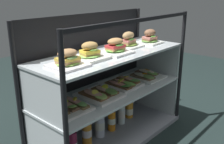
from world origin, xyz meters
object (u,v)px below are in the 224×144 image
object	(u,v)px
open_sandwich_tray_center	(100,94)
open_sandwich_tray_right_of_center	(146,75)
plated_roll_sandwich_left_of_center	(90,53)
juice_bottle_back_center	(73,142)
plated_roll_sandwich_near_right_corner	(115,48)
plated_roll_sandwich_mid_left	(128,41)
open_sandwich_tray_mid_left	(66,107)
juice_bottle_front_right_end	(129,109)
juice_bottle_back_left	(112,120)
plated_roll_sandwich_near_left_corner	(68,60)
juice_bottle_tucked_behind	(122,112)
juice_bottle_front_fourth	(87,131)
open_sandwich_tray_near_right_corner	(122,83)
juice_bottle_front_middle	(100,125)
plated_roll_sandwich_far_left	(150,38)

from	to	relation	value
open_sandwich_tray_center	open_sandwich_tray_right_of_center	size ratio (longest dim) A/B	1.00
plated_roll_sandwich_left_of_center	juice_bottle_back_center	xyz separation A→B (m)	(-0.13, 0.06, -0.61)
plated_roll_sandwich_left_of_center	plated_roll_sandwich_near_right_corner	size ratio (longest dim) A/B	1.02
plated_roll_sandwich_left_of_center	juice_bottle_back_center	size ratio (longest dim) A/B	0.96
plated_roll_sandwich_mid_left	open_sandwich_tray_mid_left	world-z (taller)	plated_roll_sandwich_mid_left
juice_bottle_back_center	juice_bottle_front_right_end	xyz separation A→B (m)	(0.66, 0.03, -0.00)
juice_bottle_back_left	juice_bottle_back_center	bearing A→B (deg)	179.27
plated_roll_sandwich_near_left_corner	juice_bottle_back_center	bearing A→B (deg)	50.38
plated_roll_sandwich_left_of_center	juice_bottle_tucked_behind	distance (m)	0.72
juice_bottle_tucked_behind	plated_roll_sandwich_left_of_center	bearing A→B (deg)	-170.26
plated_roll_sandwich_mid_left	juice_bottle_front_fourth	world-z (taller)	plated_roll_sandwich_mid_left
plated_roll_sandwich_left_of_center	open_sandwich_tray_near_right_corner	bearing A→B (deg)	3.56
plated_roll_sandwich_near_left_corner	juice_bottle_tucked_behind	size ratio (longest dim) A/B	0.82
juice_bottle_back_left	plated_roll_sandwich_left_of_center	bearing A→B (deg)	-168.01
open_sandwich_tray_center	open_sandwich_tray_near_right_corner	size ratio (longest dim) A/B	0.98
juice_bottle_front_middle	juice_bottle_tucked_behind	distance (m)	0.26
open_sandwich_tray_near_right_corner	juice_bottle_tucked_behind	world-z (taller)	open_sandwich_tray_near_right_corner
open_sandwich_tray_mid_left	open_sandwich_tray_right_of_center	size ratio (longest dim) A/B	1.00
open_sandwich_tray_near_right_corner	juice_bottle_front_middle	size ratio (longest dim) A/B	1.36
plated_roll_sandwich_near_left_corner	plated_roll_sandwich_mid_left	world-z (taller)	plated_roll_sandwich_mid_left
juice_bottle_back_center	open_sandwich_tray_right_of_center	bearing A→B (deg)	-4.28
plated_roll_sandwich_mid_left	plated_roll_sandwich_far_left	xyz separation A→B (m)	(0.22, -0.05, 0.00)
plated_roll_sandwich_near_left_corner	juice_bottle_front_right_end	size ratio (longest dim) A/B	0.95
open_sandwich_tray_right_of_center	juice_bottle_front_fourth	xyz separation A→B (m)	(-0.63, 0.06, -0.28)
open_sandwich_tray_mid_left	juice_bottle_tucked_behind	xyz separation A→B (m)	(0.60, 0.05, -0.28)
plated_roll_sandwich_near_right_corner	open_sandwich_tray_center	bearing A→B (deg)	167.35
plated_roll_sandwich_near_right_corner	open_sandwich_tray_center	distance (m)	0.33
open_sandwich_tray_center	juice_bottle_front_middle	bearing A→B (deg)	47.56
open_sandwich_tray_mid_left	open_sandwich_tray_near_right_corner	size ratio (longest dim) A/B	0.98
juice_bottle_back_left	juice_bottle_front_right_end	xyz separation A→B (m)	(0.27, 0.03, -0.01)
open_sandwich_tray_center	juice_bottle_front_middle	distance (m)	0.30
plated_roll_sandwich_left_of_center	plated_roll_sandwich_near_right_corner	bearing A→B (deg)	-5.83
open_sandwich_tray_near_right_corner	juice_bottle_tucked_behind	distance (m)	0.29
juice_bottle_tucked_behind	juice_bottle_back_left	bearing A→B (deg)	-174.81
plated_roll_sandwich_far_left	juice_bottle_tucked_behind	size ratio (longest dim) A/B	0.72
plated_roll_sandwich_near_right_corner	juice_bottle_back_left	xyz separation A→B (m)	(0.05, 0.08, -0.60)
plated_roll_sandwich_left_of_center	open_sandwich_tray_near_right_corner	distance (m)	0.47
juice_bottle_front_fourth	plated_roll_sandwich_near_left_corner	bearing A→B (deg)	-156.03
juice_bottle_front_middle	plated_roll_sandwich_mid_left	bearing A→B (deg)	-3.89
open_sandwich_tray_right_of_center	juice_bottle_front_right_end	size ratio (longest dim) A/B	1.37
plated_roll_sandwich_near_left_corner	juice_bottle_front_right_end	world-z (taller)	plated_roll_sandwich_near_left_corner
plated_roll_sandwich_near_right_corner	plated_roll_sandwich_far_left	size ratio (longest dim) A/B	1.15
open_sandwich_tray_mid_left	plated_roll_sandwich_near_left_corner	bearing A→B (deg)	-94.78
plated_roll_sandwich_near_right_corner	juice_bottle_front_middle	bearing A→B (deg)	129.55
open_sandwich_tray_center	open_sandwich_tray_right_of_center	xyz separation A→B (m)	(0.55, -0.00, -0.00)
plated_roll_sandwich_near_left_corner	plated_roll_sandwich_left_of_center	size ratio (longest dim) A/B	0.98
open_sandwich_tray_center	juice_bottle_tucked_behind	world-z (taller)	open_sandwich_tray_center
juice_bottle_front_middle	juice_bottle_back_left	xyz separation A→B (m)	(0.13, -0.01, -0.00)
open_sandwich_tray_near_right_corner	juice_bottle_back_center	bearing A→B (deg)	175.18
juice_bottle_front_right_end	plated_roll_sandwich_far_left	bearing A→B (deg)	-37.15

